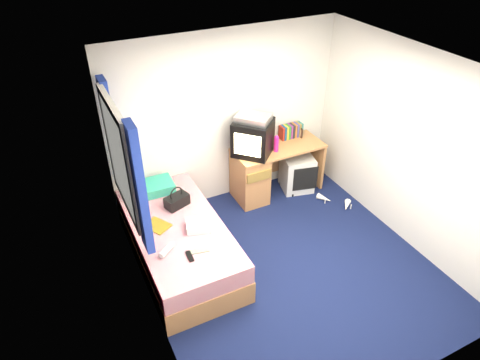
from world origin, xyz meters
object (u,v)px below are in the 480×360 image
magazine (157,226)px  towel (198,225)px  vcr (253,118)px  handbag (177,201)px  desk (260,172)px  white_heels (335,202)px  crt_tv (253,137)px  pillow (152,188)px  aerosol_can (270,142)px  water_bottle (166,250)px  bed (179,242)px  picture_frame (301,132)px  storage_cube (297,172)px  remote_control (190,256)px  pink_water_bottle (276,144)px  colour_swatch_fan (199,251)px

magazine → towel: bearing=-31.0°
vcr → handbag: bearing=-113.9°
desk → vcr: vcr is taller
magazine → white_heels: 2.62m
white_heels → crt_tv: bearing=145.3°
pillow → aerosol_can: 1.74m
pillow → water_bottle: pillow is taller
bed → handbag: size_ratio=6.14×
handbag → picture_frame: bearing=-5.2°
storage_cube → bed: bearing=-148.9°
remote_control → pink_water_bottle: bearing=37.9°
handbag → magazine: 0.43m
vcr → colour_swatch_fan: bearing=-87.8°
crt_tv → aerosol_can: bearing=51.4°
towel → colour_swatch_fan: 0.38m
remote_control → water_bottle: bearing=142.3°
pillow → crt_tv: 1.49m
remote_control → white_heels: 2.54m
pillow → handbag: size_ratio=1.67×
handbag → magazine: bearing=-161.1°
vcr → remote_control: bearing=-89.5°
bed → crt_tv: (1.36, 0.74, 0.72)m
aerosol_can → towel: size_ratio=0.65×
storage_cube → water_bottle: water_bottle is taller
towel → remote_control: (-0.25, -0.39, -0.04)m
desk → picture_frame: bearing=9.1°
colour_swatch_fan → pink_water_bottle: bearing=35.8°
picture_frame → desk: bearing=-158.1°
handbag → white_heels: 2.33m
bed → pink_water_bottle: size_ratio=9.39×
crt_tv → handbag: bearing=-116.2°
storage_cube → white_heels: 0.71m
aerosol_can → towel: bearing=-147.4°
crt_tv → vcr: vcr is taller
picture_frame → aerosol_can: size_ratio=0.79×
picture_frame → towel: bearing=-140.3°
towel → colour_swatch_fan: towel is taller
bed → aerosol_can: bearing=24.8°
towel → remote_control: towel is taller
handbag → colour_swatch_fan: handbag is taller
crt_tv → pink_water_bottle: size_ratio=3.10×
desk → towel: 1.60m
vcr → pink_water_bottle: 0.53m
bed → vcr: (1.37, 0.74, 1.01)m
magazine → white_heels: size_ratio=0.55×
bed → crt_tv: crt_tv is taller
pillow → white_heels: pillow is taller
picture_frame → magazine: size_ratio=0.50×
magazine → crt_tv: bearing=22.8°
pillow → towel: bearing=-74.3°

